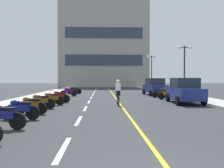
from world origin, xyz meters
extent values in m
plane|color=#2D3033|center=(0.00, 21.00, 0.00)|extent=(140.00, 140.00, 0.00)
cube|color=#A8A8A3|center=(-7.20, 24.00, 0.06)|extent=(2.40, 72.00, 0.12)
cube|color=#A8A8A3|center=(7.20, 24.00, 0.06)|extent=(2.40, 72.00, 0.12)
cube|color=silver|center=(-2.00, 2.00, 0.00)|extent=(0.14, 2.20, 0.01)
cube|color=silver|center=(-2.00, 6.00, 0.00)|extent=(0.14, 2.20, 0.01)
cube|color=silver|center=(-2.00, 10.00, 0.00)|extent=(0.14, 2.20, 0.01)
cube|color=silver|center=(-2.00, 14.00, 0.00)|extent=(0.14, 2.20, 0.01)
cube|color=silver|center=(-2.00, 18.00, 0.00)|extent=(0.14, 2.20, 0.01)
cube|color=silver|center=(-2.00, 22.00, 0.00)|extent=(0.14, 2.20, 0.01)
cube|color=silver|center=(-2.00, 26.00, 0.00)|extent=(0.14, 2.20, 0.01)
cube|color=silver|center=(-2.00, 30.00, 0.00)|extent=(0.14, 2.20, 0.01)
cube|color=silver|center=(-2.00, 34.00, 0.00)|extent=(0.14, 2.20, 0.01)
cube|color=silver|center=(-2.00, 38.00, 0.00)|extent=(0.14, 2.20, 0.01)
cube|color=silver|center=(-2.00, 42.00, 0.00)|extent=(0.14, 2.20, 0.01)
cube|color=silver|center=(-2.00, 46.00, 0.00)|extent=(0.14, 2.20, 0.01)
cube|color=gold|center=(0.25, 24.00, 0.00)|extent=(0.12, 66.00, 0.01)
cube|color=#9E998E|center=(-0.52, 48.87, 9.43)|extent=(19.10, 7.74, 18.85)
cube|color=#2D3847|center=(-0.52, 44.95, 5.66)|extent=(16.04, 0.10, 2.26)
cube|color=#2D3847|center=(-0.52, 44.95, 11.31)|extent=(16.04, 0.10, 2.26)
cylinder|color=black|center=(7.36, 19.59, 2.60)|extent=(0.14, 0.14, 4.97)
cylinder|color=black|center=(7.36, 19.59, 4.94)|extent=(1.10, 0.08, 0.08)
sphere|color=white|center=(6.81, 19.59, 4.94)|extent=(0.36, 0.36, 0.36)
sphere|color=white|center=(7.91, 19.59, 4.94)|extent=(0.36, 0.36, 0.36)
cylinder|color=black|center=(7.08, 33.93, 2.82)|extent=(0.14, 0.14, 5.39)
cylinder|color=black|center=(7.08, 33.93, 5.36)|extent=(1.10, 0.08, 0.08)
sphere|color=white|center=(6.53, 33.93, 5.36)|extent=(0.36, 0.36, 0.36)
sphere|color=white|center=(7.63, 33.93, 5.36)|extent=(0.36, 0.36, 0.36)
cylinder|color=black|center=(4.10, 14.11, 0.32)|extent=(0.25, 0.65, 0.64)
cylinder|color=black|center=(5.80, 14.04, 0.32)|extent=(0.25, 0.65, 0.64)
cylinder|color=black|center=(3.97, 11.31, 0.32)|extent=(0.25, 0.65, 0.64)
cylinder|color=black|center=(5.67, 11.24, 0.32)|extent=(0.25, 0.65, 0.64)
cube|color=navy|center=(4.89, 12.68, 0.72)|extent=(1.88, 4.27, 0.80)
cube|color=#1E2833|center=(4.89, 12.68, 1.47)|extent=(1.66, 2.27, 0.70)
cylinder|color=black|center=(3.72, 22.34, 0.32)|extent=(0.26, 0.65, 0.64)
cylinder|color=black|center=(5.42, 22.45, 0.32)|extent=(0.26, 0.65, 0.64)
cylinder|color=black|center=(3.90, 19.55, 0.32)|extent=(0.26, 0.65, 0.64)
cylinder|color=black|center=(5.59, 19.65, 0.32)|extent=(0.26, 0.65, 0.64)
cube|color=navy|center=(4.66, 21.00, 0.72)|extent=(1.96, 4.30, 0.80)
cube|color=#1E2833|center=(4.66, 21.00, 1.47)|extent=(1.69, 2.29, 0.70)
cylinder|color=black|center=(-3.92, 4.29, 0.30)|extent=(0.61, 0.20, 0.60)
cube|color=navy|center=(-4.46, 4.38, 0.52)|extent=(0.93, 0.43, 0.28)
cube|color=black|center=(-4.22, 4.34, 0.72)|extent=(0.47, 0.31, 0.10)
cylinder|color=black|center=(-5.06, 6.29, 0.30)|extent=(0.60, 0.13, 0.60)
cylinder|color=black|center=(-3.96, 6.23, 0.30)|extent=(0.60, 0.13, 0.60)
cube|color=navy|center=(-4.51, 6.26, 0.52)|extent=(0.91, 0.33, 0.28)
ellipsoid|color=navy|center=(-4.71, 6.27, 0.74)|extent=(0.45, 0.26, 0.22)
cube|color=black|center=(-4.26, 6.24, 0.72)|extent=(0.45, 0.26, 0.10)
cylinder|color=silver|center=(-5.06, 6.29, 0.90)|extent=(0.06, 0.60, 0.03)
cylinder|color=black|center=(-5.07, 7.96, 0.30)|extent=(0.61, 0.23, 0.60)
cylinder|color=black|center=(-4.00, 7.73, 0.30)|extent=(0.61, 0.23, 0.60)
cube|color=brown|center=(-4.53, 7.84, 0.52)|extent=(0.94, 0.47, 0.28)
ellipsoid|color=brown|center=(-4.73, 7.89, 0.74)|extent=(0.48, 0.33, 0.22)
cube|color=black|center=(-4.29, 7.79, 0.72)|extent=(0.48, 0.33, 0.10)
cylinder|color=silver|center=(-5.07, 7.96, 0.90)|extent=(0.16, 0.59, 0.03)
cylinder|color=black|center=(-5.11, 9.71, 0.30)|extent=(0.61, 0.15, 0.60)
cylinder|color=black|center=(-4.01, 9.81, 0.30)|extent=(0.61, 0.15, 0.60)
cube|color=brown|center=(-4.56, 9.76, 0.52)|extent=(0.92, 0.36, 0.28)
ellipsoid|color=brown|center=(-4.76, 9.75, 0.74)|extent=(0.46, 0.28, 0.22)
cube|color=black|center=(-4.31, 9.79, 0.72)|extent=(0.46, 0.28, 0.10)
cylinder|color=silver|center=(-5.11, 9.71, 0.90)|extent=(0.08, 0.60, 0.03)
cylinder|color=black|center=(-4.84, 11.41, 0.30)|extent=(0.60, 0.27, 0.60)
cylinder|color=black|center=(-3.79, 11.72, 0.30)|extent=(0.60, 0.27, 0.60)
cube|color=brown|center=(-4.31, 11.56, 0.52)|extent=(0.94, 0.53, 0.28)
ellipsoid|color=brown|center=(-4.50, 11.51, 0.74)|extent=(0.49, 0.36, 0.22)
cube|color=black|center=(-4.07, 11.63, 0.72)|extent=(0.49, 0.36, 0.10)
cylinder|color=silver|center=(-4.84, 11.41, 0.90)|extent=(0.20, 0.58, 0.03)
cylinder|color=black|center=(-4.69, 13.70, 0.30)|extent=(0.60, 0.28, 0.60)
cylinder|color=black|center=(-3.64, 13.37, 0.30)|extent=(0.60, 0.28, 0.60)
cube|color=maroon|center=(-4.16, 13.54, 0.52)|extent=(0.94, 0.54, 0.28)
ellipsoid|color=maroon|center=(-4.35, 13.60, 0.74)|extent=(0.49, 0.36, 0.22)
cube|color=black|center=(-3.92, 13.46, 0.72)|extent=(0.49, 0.36, 0.10)
cylinder|color=silver|center=(-4.69, 13.70, 0.90)|extent=(0.21, 0.58, 0.03)
cylinder|color=black|center=(5.13, 16.12, 0.30)|extent=(0.61, 0.23, 0.60)
cylinder|color=black|center=(4.06, 15.88, 0.30)|extent=(0.61, 0.23, 0.60)
cube|color=orange|center=(4.60, 16.00, 0.52)|extent=(0.94, 0.47, 0.28)
ellipsoid|color=orange|center=(4.79, 16.05, 0.74)|extent=(0.48, 0.33, 0.22)
cube|color=black|center=(4.35, 15.95, 0.72)|extent=(0.48, 0.33, 0.10)
cylinder|color=silver|center=(5.13, 16.12, 0.90)|extent=(0.16, 0.59, 0.03)
cylinder|color=black|center=(4.99, 18.10, 0.30)|extent=(0.60, 0.26, 0.60)
cylinder|color=black|center=(3.94, 17.79, 0.30)|extent=(0.60, 0.26, 0.60)
cube|color=black|center=(4.47, 17.94, 0.52)|extent=(0.94, 0.52, 0.28)
ellipsoid|color=black|center=(4.66, 18.00, 0.74)|extent=(0.49, 0.35, 0.22)
cube|color=black|center=(4.23, 17.87, 0.72)|extent=(0.49, 0.35, 0.10)
cylinder|color=silver|center=(4.99, 18.10, 0.90)|extent=(0.20, 0.58, 0.03)
cylinder|color=black|center=(-4.90, 19.89, 0.30)|extent=(0.60, 0.13, 0.60)
cylinder|color=black|center=(-3.80, 19.84, 0.30)|extent=(0.60, 0.13, 0.60)
cube|color=#590C59|center=(-4.35, 19.86, 0.52)|extent=(0.91, 0.33, 0.28)
ellipsoid|color=#590C59|center=(-4.55, 19.88, 0.74)|extent=(0.45, 0.26, 0.22)
cube|color=black|center=(-4.10, 19.85, 0.72)|extent=(0.45, 0.26, 0.10)
cylinder|color=silver|center=(-4.90, 19.89, 0.90)|extent=(0.06, 0.60, 0.03)
cylinder|color=black|center=(-4.74, 23.28, 0.30)|extent=(0.60, 0.11, 0.60)
cylinder|color=black|center=(-3.64, 23.26, 0.30)|extent=(0.60, 0.11, 0.60)
cube|color=black|center=(-4.19, 23.27, 0.52)|extent=(0.90, 0.30, 0.28)
ellipsoid|color=black|center=(-4.39, 23.27, 0.74)|extent=(0.44, 0.25, 0.22)
cube|color=black|center=(-3.94, 23.26, 0.72)|extent=(0.44, 0.25, 0.10)
cylinder|color=silver|center=(-4.74, 23.28, 0.90)|extent=(0.04, 0.60, 0.03)
torus|color=black|center=(0.04, 12.04, 0.34)|extent=(0.05, 0.72, 0.72)
torus|color=black|center=(0.05, 10.99, 0.34)|extent=(0.05, 0.72, 0.72)
cylinder|color=blue|center=(0.05, 11.49, 0.64)|extent=(0.05, 0.95, 0.04)
cube|color=black|center=(0.05, 11.34, 0.86)|extent=(0.10, 0.20, 0.06)
cylinder|color=blue|center=(0.04, 11.94, 0.89)|extent=(0.42, 0.04, 0.03)
cube|color=black|center=(0.05, 11.39, 0.79)|extent=(0.25, 0.36, 0.28)
cube|color=white|center=(0.05, 11.54, 1.19)|extent=(0.33, 0.46, 0.61)
sphere|color=tan|center=(0.04, 11.67, 1.54)|extent=(0.20, 0.20, 0.20)
ellipsoid|color=white|center=(0.04, 11.67, 1.61)|extent=(0.24, 0.26, 0.16)
camera|label=1|loc=(-1.04, -3.88, 1.75)|focal=37.71mm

